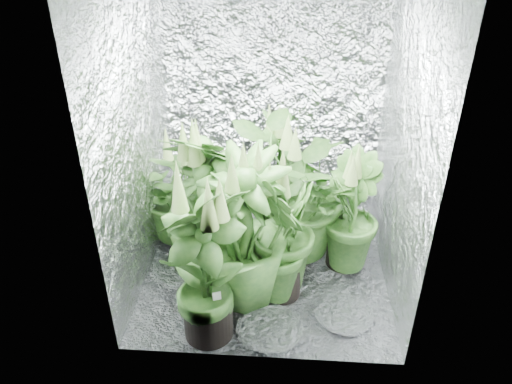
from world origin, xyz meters
The scene contains 12 objects.
ground centered at (0.00, 0.00, 0.00)m, with size 1.60×1.60×0.00m, color silver.
walls centered at (0.00, 0.00, 1.00)m, with size 1.62×1.62×2.00m.
plant_a centered at (-0.64, 0.29, 0.39)m, with size 0.80×0.80×0.84m.
plant_b centered at (0.06, 0.62, 0.43)m, with size 0.58×0.58×0.94m.
plant_c centered at (0.54, 0.07, 0.41)m, with size 0.56×0.56×0.89m.
plant_d centered at (-0.38, -0.04, 0.51)m, with size 0.70×0.70×1.11m.
plant_e centered at (0.20, 0.13, 0.49)m, with size 1.15×1.15×1.04m.
plant_f centered at (-0.30, -0.64, 0.51)m, with size 0.75×0.75×1.11m.
plant_g centered at (0.11, -0.27, 0.46)m, with size 0.53×0.53×0.99m.
plant_h centered at (-0.13, -0.32, 0.51)m, with size 0.76×0.76×1.09m.
circulation_fan centered at (0.60, 0.62, 0.15)m, with size 0.15×0.32×0.37m.
plant_label centered at (-0.24, -0.67, 0.30)m, with size 0.05×0.01×0.08m, color white.
Camera 1 is at (0.12, -2.71, 2.22)m, focal length 35.00 mm.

